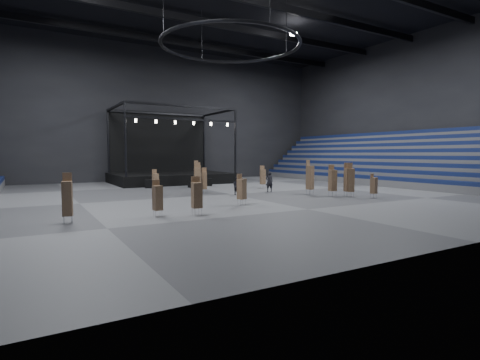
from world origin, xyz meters
TOP-DOWN VIEW (x-y plane):
  - floor at (0.00, 0.00)m, footprint 50.00×50.00m
  - wall_back at (0.00, 21.00)m, footprint 50.00×0.20m
  - wall_right at (25.00, 0.00)m, footprint 0.20×42.00m
  - bleachers_right at (22.94, 0.00)m, footprint 7.20×40.00m
  - stage at (0.00, 16.24)m, footprint 14.00×10.00m
  - truss_ring at (-0.00, 0.00)m, footprint 12.30×12.30m
  - flight_case_left at (-4.30, 9.52)m, footprint 1.45×1.12m
  - flight_case_mid at (-0.27, 7.95)m, footprint 1.15×0.79m
  - flight_case_right at (1.75, 8.94)m, footprint 1.37×0.97m
  - chair_stack_0 at (7.60, -6.60)m, footprint 0.67×0.67m
  - chair_stack_1 at (-2.46, 1.61)m, footprint 0.63×0.63m
  - chair_stack_2 at (-2.73, -6.59)m, footprint 0.64×0.64m
  - chair_stack_3 at (-6.11, 2.36)m, footprint 0.51×0.51m
  - chair_stack_4 at (5.74, 3.52)m, footprint 0.61×0.61m
  - chair_stack_5 at (-7.22, -9.11)m, footprint 0.57×0.57m
  - chair_stack_6 at (0.26, 8.01)m, footprint 0.64×0.64m
  - chair_stack_7 at (6.74, -5.67)m, footprint 0.63×0.63m
  - chair_stack_8 at (-1.75, 1.82)m, footprint 0.60×0.60m
  - chair_stack_9 at (7.69, -6.77)m, footprint 0.67×0.67m
  - chair_stack_10 at (8.66, -8.36)m, footprint 0.51×0.51m
  - chair_stack_11 at (-14.00, -8.08)m, footprint 0.57×0.57m
  - chair_stack_12 at (-9.36, -8.46)m, footprint 0.52×0.52m
  - chair_stack_13 at (6.00, -3.63)m, footprint 0.68×0.68m
  - man_center at (4.25, 0.15)m, footprint 0.81×0.66m
  - crew_member at (0.27, -0.60)m, footprint 0.72×0.86m

SIDE VIEW (x-z plane):
  - floor at x=0.00m, z-range 0.00..0.00m
  - flight_case_mid at x=-0.27m, z-range 0.00..0.69m
  - flight_case_right at x=1.75m, z-range 0.00..0.83m
  - flight_case_left at x=-4.30m, z-range 0.00..0.87m
  - crew_member at x=0.27m, z-range 0.00..1.58m
  - man_center at x=4.25m, z-range 0.00..1.93m
  - chair_stack_10 at x=8.66m, z-range 0.06..2.06m
  - chair_stack_12 at x=-9.36m, z-range 0.06..2.19m
  - chair_stack_3 at x=-6.11m, z-range 0.04..2.30m
  - chair_stack_2 at x=-2.73m, z-range 0.08..2.27m
  - chair_stack_8 at x=-1.75m, z-range 0.05..2.40m
  - chair_stack_5 at x=-7.22m, z-range 0.08..2.36m
  - chair_stack_4 at x=5.74m, z-range 0.06..2.42m
  - chair_stack_11 at x=-14.00m, z-range 0.02..2.65m
  - chair_stack_7 at x=6.74m, z-range 0.05..2.73m
  - chair_stack_1 at x=-2.46m, z-range 0.02..2.86m
  - stage at x=0.00m, z-range -3.15..6.05m
  - chair_stack_9 at x=7.69m, z-range 0.03..2.88m
  - chair_stack_0 at x=7.60m, z-range 0.04..2.89m
  - chair_stack_6 at x=0.26m, z-range 0.03..2.91m
  - chair_stack_13 at x=6.00m, z-range 0.02..3.08m
  - bleachers_right at x=22.94m, z-range -1.47..4.93m
  - wall_back at x=0.00m, z-range 0.00..18.00m
  - wall_right at x=25.00m, z-range 0.00..18.00m
  - truss_ring at x=0.00m, z-range 10.43..15.58m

